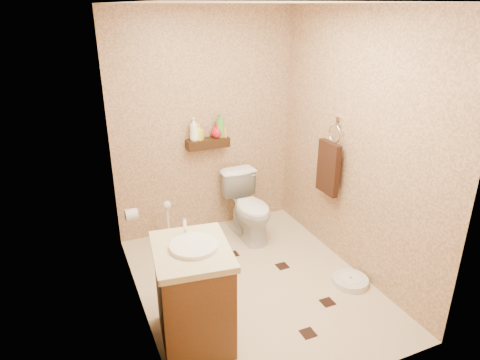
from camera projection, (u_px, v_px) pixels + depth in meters
name	position (u px, v px, depth m)	size (l,w,h in m)	color
ground	(253.00, 284.00, 3.95)	(2.50, 2.50, 0.00)	beige
wall_back	(205.00, 125.00, 4.55)	(2.00, 0.04, 2.40)	tan
wall_front	(349.00, 230.00, 2.43)	(2.00, 0.04, 2.40)	tan
wall_left	(131.00, 180.00, 3.12)	(0.04, 2.50, 2.40)	tan
wall_right	(355.00, 147.00, 3.86)	(0.04, 2.50, 2.40)	tan
ceiling	(257.00, 3.00, 3.04)	(2.00, 2.50, 0.02)	white
wall_shelf	(208.00, 143.00, 4.55)	(0.46, 0.14, 0.10)	#331D0E
floor_accents	(256.00, 286.00, 3.91)	(1.13, 1.41, 0.01)	black
toilet	(249.00, 207.00, 4.64)	(0.40, 0.70, 0.71)	white
vanity	(194.00, 293.00, 3.16)	(0.62, 0.72, 0.92)	brown
bathroom_scale	(350.00, 281.00, 3.93)	(0.41, 0.41, 0.07)	silver
toilet_brush	(169.00, 231.00, 4.49)	(0.12, 0.12, 0.53)	#196767
towel_ring	(329.00, 165.00, 4.14)	(0.12, 0.30, 0.76)	silver
toilet_paper	(131.00, 215.00, 3.92)	(0.12, 0.11, 0.12)	silver
bottle_a	(194.00, 129.00, 4.43)	(0.09, 0.09, 0.25)	white
bottle_b	(199.00, 132.00, 4.47)	(0.07, 0.07, 0.16)	#E9F433
bottle_c	(217.00, 130.00, 4.54)	(0.13, 0.13, 0.16)	red
bottle_d	(220.00, 125.00, 4.54)	(0.10, 0.10, 0.26)	green
bottle_e	(224.00, 130.00, 4.57)	(0.07, 0.07, 0.15)	#C98643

